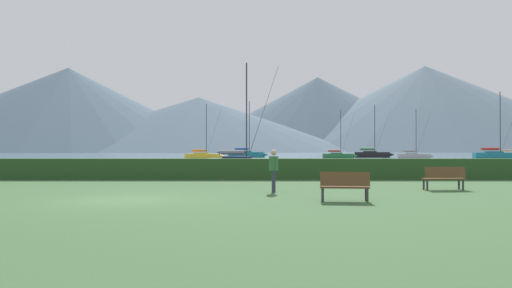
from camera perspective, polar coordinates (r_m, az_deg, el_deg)
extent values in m
plane|color=#385B33|center=(16.30, -15.47, -6.48)|extent=(1000.00, 1000.00, 0.00)
cube|color=slate|center=(152.69, -1.48, -1.31)|extent=(320.00, 246.00, 0.00)
cube|color=#284C23|center=(27.00, -9.16, -2.96)|extent=(80.00, 1.20, 1.15)
cube|color=#9E9EA3|center=(93.26, 18.54, -1.39)|extent=(6.03, 3.16, 0.90)
cone|color=#9E9EA3|center=(93.65, 20.54, -1.38)|extent=(1.13, 0.96, 0.77)
cube|color=gray|center=(93.22, 18.34, -1.19)|extent=(2.38, 1.80, 0.57)
cylinder|color=#333338|center=(93.36, 18.83, 1.32)|extent=(0.11, 0.11, 8.73)
cylinder|color=#333338|center=(93.17, 18.05, -0.81)|extent=(2.54, 0.65, 0.10)
cylinder|color=gray|center=(93.17, 18.05, -0.81)|extent=(2.22, 0.82, 0.36)
cylinder|color=#333338|center=(93.50, 19.65, 1.19)|extent=(2.67, 0.61, 8.31)
cube|color=#19707A|center=(102.15, -1.00, -1.28)|extent=(7.87, 4.13, 1.18)
cone|color=#19707A|center=(101.22, 1.35, -1.29)|extent=(1.47, 1.26, 1.00)
cube|color=#16646E|center=(102.25, -1.24, -1.04)|extent=(3.11, 2.36, 0.75)
cylinder|color=#333338|center=(102.10, -0.65, 1.96)|extent=(0.15, 0.15, 11.45)
cylinder|color=#333338|center=(102.40, -1.57, -0.59)|extent=(3.32, 0.86, 0.13)
cylinder|color=#2847A3|center=(102.40, -1.57, -0.59)|extent=(2.90, 1.08, 0.47)
cylinder|color=#333338|center=(101.70, 0.32, 1.81)|extent=(3.49, 0.80, 10.89)
cylinder|color=#333338|center=(105.07, 28.20, -0.69)|extent=(2.73, 0.64, 0.11)
cylinder|color=tan|center=(105.07, 28.20, -0.69)|extent=(2.38, 0.84, 0.39)
cube|color=#236B38|center=(93.36, 10.01, -1.41)|extent=(6.12, 3.61, 0.91)
cone|color=#236B38|center=(93.00, 12.03, -1.41)|extent=(1.18, 1.03, 0.77)
cube|color=#206032|center=(93.40, 9.80, -1.21)|extent=(2.47, 1.96, 0.58)
cylinder|color=#333338|center=(93.35, 10.30, 1.35)|extent=(0.12, 0.12, 8.92)
cylinder|color=#333338|center=(93.46, 9.51, -0.83)|extent=(2.52, 0.87, 0.10)
cylinder|color=red|center=(93.46, 9.51, -0.83)|extent=(2.22, 1.00, 0.36)
cylinder|color=#333338|center=(93.19, 11.14, 1.22)|extent=(2.64, 0.84, 8.48)
cube|color=black|center=(105.26, 13.90, -1.25)|extent=(7.60, 3.69, 1.14)
cone|color=black|center=(105.63, 16.15, -1.24)|extent=(1.39, 1.17, 0.97)
cube|color=black|center=(105.22, 13.67, -1.03)|extent=(2.96, 2.18, 0.73)
cylinder|color=#333338|center=(105.38, 14.23, 1.67)|extent=(0.15, 0.15, 10.64)
cylinder|color=#333338|center=(105.18, 13.35, -0.60)|extent=(3.25, 0.68, 0.12)
cylinder|color=#2D7542|center=(105.18, 13.35, -0.60)|extent=(2.82, 0.92, 0.46)
cylinder|color=#333338|center=(105.52, 15.16, 1.52)|extent=(3.42, 0.62, 10.12)
cube|color=gold|center=(82.57, -6.17, -1.49)|extent=(6.45, 3.53, 0.96)
cone|color=gold|center=(81.41, -3.86, -1.51)|extent=(1.22, 1.05, 0.82)
cube|color=gold|center=(82.69, -6.40, -1.25)|extent=(2.57, 1.98, 0.61)
cylinder|color=#333338|center=(82.45, -5.82, 1.69)|extent=(0.12, 0.12, 9.08)
cylinder|color=#333338|center=(82.86, -6.72, -0.79)|extent=(2.70, 0.77, 0.11)
cylinder|color=orange|center=(82.86, -6.72, -0.79)|extent=(2.37, 0.95, 0.39)
cylinder|color=#333338|center=(81.95, -4.88, 1.54)|extent=(2.83, 0.74, 8.63)
cube|color=navy|center=(39.99, -1.67, -2.39)|extent=(6.20, 3.66, 0.92)
cone|color=navy|center=(39.02, 2.99, -2.43)|extent=(1.19, 1.05, 0.78)
cube|color=#1B2449|center=(40.09, -2.12, -1.91)|extent=(2.50, 1.99, 0.59)
cylinder|color=#333338|center=(39.93, -0.98, 3.74)|extent=(0.12, 0.12, 8.46)
cylinder|color=#333338|center=(40.25, -2.77, -1.01)|extent=(2.55, 0.88, 0.10)
cylinder|color=gray|center=(40.25, -2.77, -1.01)|extent=(2.25, 1.02, 0.37)
cylinder|color=#333338|center=(39.50, 0.92, 3.48)|extent=(2.67, 0.85, 8.04)
cube|color=#19707A|center=(93.52, 27.07, -1.27)|extent=(7.71, 3.87, 1.16)
cube|color=#16646E|center=(93.40, 26.82, -1.01)|extent=(3.02, 2.25, 0.74)
cylinder|color=#333338|center=(93.80, 27.43, 2.20)|extent=(0.15, 0.15, 11.22)
cylinder|color=#333338|center=(93.23, 26.46, -0.53)|extent=(3.28, 0.75, 0.13)
cylinder|color=red|center=(93.23, 26.46, -0.53)|extent=(2.86, 0.99, 0.46)
cube|color=brown|center=(15.55, 10.74, -5.12)|extent=(1.60, 0.62, 0.06)
cube|color=brown|center=(15.34, 10.79, -4.14)|extent=(1.56, 0.30, 0.45)
cylinder|color=#333338|center=(15.79, 13.23, -5.86)|extent=(0.08, 0.08, 0.45)
cylinder|color=#333338|center=(15.69, 8.14, -5.90)|extent=(0.08, 0.08, 0.45)
cylinder|color=#333338|center=(15.47, 13.38, -5.97)|extent=(0.08, 0.08, 0.45)
cylinder|color=#333338|center=(15.37, 8.17, -6.01)|extent=(0.08, 0.08, 0.45)
cube|color=brown|center=(21.06, 21.72, -3.91)|extent=(1.72, 0.60, 0.06)
cube|color=brown|center=(20.88, 21.95, -3.19)|extent=(1.69, 0.28, 0.45)
cylinder|color=#333338|center=(21.57, 23.34, -4.43)|extent=(0.08, 0.08, 0.45)
cylinder|color=#333338|center=(20.89, 19.65, -4.57)|extent=(0.08, 0.08, 0.45)
cylinder|color=#333338|center=(21.28, 23.77, -4.48)|extent=(0.08, 0.08, 0.45)
cylinder|color=#333338|center=(20.59, 20.03, -4.62)|extent=(0.08, 0.08, 0.45)
cylinder|color=#2D3347|center=(18.33, 2.28, -4.53)|extent=(0.14, 0.14, 0.85)
cylinder|color=#2D3347|center=(18.51, 2.31, -4.49)|extent=(0.14, 0.14, 0.85)
cylinder|color=#33663D|center=(18.39, 2.29, -2.33)|extent=(0.36, 0.36, 0.55)
cylinder|color=#33663D|center=(18.15, 2.25, -2.27)|extent=(0.09, 0.09, 0.50)
cylinder|color=#33663D|center=(18.63, 2.33, -2.23)|extent=(0.09, 0.09, 0.50)
sphere|color=tan|center=(18.38, 2.29, -1.04)|extent=(0.22, 0.22, 0.22)
cone|color=#425666|center=(362.90, -6.77, 2.33)|extent=(245.54, 245.54, 41.43)
cone|color=#425666|center=(382.99, -21.47, 3.84)|extent=(253.42, 253.42, 63.16)
cone|color=#425666|center=(433.82, 7.58, 3.56)|extent=(249.34, 249.34, 67.45)
cone|color=#4C6070|center=(431.95, 19.82, 4.02)|extent=(295.82, 295.82, 73.53)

